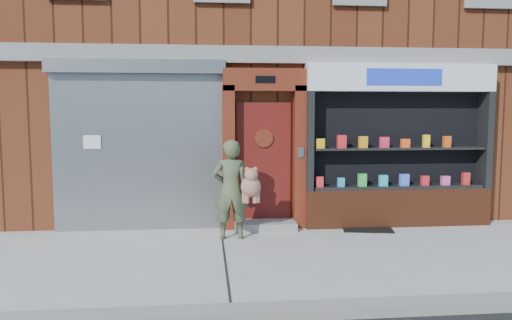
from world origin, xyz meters
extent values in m
plane|color=#9E9E99|center=(0.00, 0.00, 0.00)|extent=(80.00, 80.00, 0.00)
cube|color=gray|center=(0.00, -2.15, 0.06)|extent=(60.00, 0.30, 0.12)
cube|color=#562513|center=(0.00, 6.00, 4.00)|extent=(12.00, 8.00, 8.00)
cube|color=gray|center=(0.00, 1.92, 3.15)|extent=(12.00, 0.16, 0.30)
cube|color=gray|center=(-3.00, 1.94, 1.40)|extent=(3.00, 0.10, 2.80)
cube|color=slate|center=(-3.00, 1.88, 2.92)|extent=(3.10, 0.30, 0.24)
cube|color=white|center=(-3.80, 1.88, 1.60)|extent=(0.30, 0.01, 0.24)
cube|color=#4E180D|center=(-1.40, 1.86, 1.30)|extent=(0.22, 0.28, 2.60)
cube|color=#4E180D|center=(-0.10, 1.86, 1.30)|extent=(0.22, 0.28, 2.60)
cube|color=#4E180D|center=(-0.75, 1.86, 2.70)|extent=(1.50, 0.28, 0.40)
cube|color=black|center=(-0.75, 1.71, 2.70)|extent=(0.35, 0.01, 0.12)
cube|color=#581310|center=(-0.75, 1.97, 1.20)|extent=(1.00, 0.06, 2.20)
cylinder|color=black|center=(-0.75, 1.93, 1.65)|extent=(0.28, 0.02, 0.28)
cylinder|color=#4E180D|center=(-0.75, 1.92, 1.65)|extent=(0.34, 0.02, 0.34)
cube|color=gray|center=(-0.75, 1.70, 0.07)|extent=(1.10, 0.55, 0.15)
cube|color=slate|center=(-0.10, 1.71, 1.40)|extent=(0.10, 0.02, 0.18)
cube|color=maroon|center=(1.75, 1.80, 0.35)|extent=(3.50, 0.40, 0.70)
cube|color=black|center=(0.06, 1.80, 1.60)|extent=(0.12, 0.40, 1.80)
cube|color=black|center=(3.44, 1.80, 1.60)|extent=(0.12, 0.40, 1.80)
cube|color=black|center=(1.75, 1.99, 1.60)|extent=(3.30, 0.03, 1.80)
cube|color=black|center=(1.75, 1.80, 0.73)|extent=(3.20, 0.36, 0.06)
cube|color=black|center=(1.75, 1.80, 1.45)|extent=(3.20, 0.36, 0.04)
cube|color=white|center=(1.75, 1.80, 2.75)|extent=(3.50, 0.40, 0.50)
cube|color=#1A37C8|center=(1.75, 1.59, 2.75)|extent=(1.40, 0.01, 0.30)
cube|color=red|center=(0.25, 1.72, 0.86)|extent=(0.13, 0.09, 0.19)
cube|color=#2898CA|center=(0.65, 1.72, 0.84)|extent=(0.12, 0.09, 0.17)
cube|color=green|center=(1.05, 1.72, 0.88)|extent=(0.15, 0.09, 0.24)
cube|color=#27AEC6|center=(1.45, 1.72, 0.86)|extent=(0.15, 0.09, 0.21)
cube|color=#4468E9|center=(1.85, 1.72, 0.87)|extent=(0.17, 0.09, 0.22)
cube|color=red|center=(2.25, 1.72, 0.85)|extent=(0.14, 0.09, 0.18)
cube|color=#DF4A9A|center=(2.65, 1.72, 0.85)|extent=(0.15, 0.09, 0.17)
cube|color=red|center=(3.05, 1.72, 0.88)|extent=(0.13, 0.09, 0.23)
cube|color=yellow|center=(0.25, 1.72, 1.56)|extent=(0.16, 0.09, 0.18)
cube|color=red|center=(0.65, 1.72, 1.59)|extent=(0.16, 0.09, 0.24)
cube|color=orange|center=(1.05, 1.72, 1.58)|extent=(0.16, 0.09, 0.21)
cube|color=#E22848|center=(1.45, 1.72, 1.57)|extent=(0.16, 0.09, 0.20)
cube|color=#FA581A|center=(1.85, 1.72, 1.55)|extent=(0.16, 0.09, 0.16)
cube|color=yellow|center=(2.25, 1.72, 1.59)|extent=(0.11, 0.09, 0.23)
cube|color=#E85018|center=(2.65, 1.72, 1.57)|extent=(0.13, 0.09, 0.21)
imported|color=#4B5638|center=(-1.40, 1.14, 0.84)|extent=(0.62, 0.41, 1.67)
sphere|color=#96614B|center=(-1.07, 1.09, 0.89)|extent=(0.34, 0.34, 0.34)
sphere|color=#96614B|center=(-1.07, 1.03, 1.09)|extent=(0.23, 0.23, 0.23)
sphere|color=#96614B|center=(-1.13, 1.03, 1.18)|extent=(0.08, 0.08, 0.08)
sphere|color=#96614B|center=(-1.00, 1.03, 1.18)|extent=(0.08, 0.08, 0.08)
cylinder|color=#96614B|center=(-1.18, 1.09, 0.72)|extent=(0.08, 0.08, 0.21)
cylinder|color=#96614B|center=(-0.95, 1.09, 0.72)|extent=(0.08, 0.08, 0.21)
cylinder|color=#96614B|center=(-1.13, 1.07, 0.72)|extent=(0.08, 0.08, 0.21)
cylinder|color=#96614B|center=(-1.00, 1.07, 0.72)|extent=(0.08, 0.08, 0.21)
cube|color=black|center=(1.11, 1.55, 0.01)|extent=(0.98, 0.77, 0.02)
camera|label=1|loc=(-1.81, -7.12, 2.16)|focal=35.00mm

